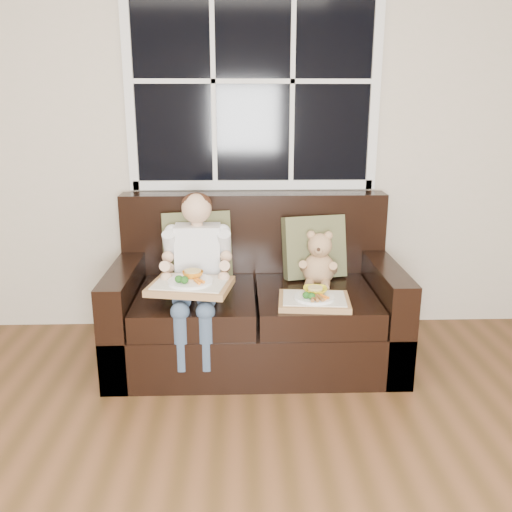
{
  "coord_description": "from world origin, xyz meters",
  "views": [
    {
      "loc": [
        0.19,
        -1.11,
        1.54
      ],
      "look_at": [
        0.28,
        1.85,
        0.68
      ],
      "focal_mm": 38.0,
      "sensor_mm": 36.0,
      "label": 1
    }
  ],
  "objects_px": {
    "loveseat": "(255,306)",
    "tray_right": "(314,299)",
    "tray_left": "(191,284)",
    "teddy_bear": "(319,262)",
    "child": "(197,260)"
  },
  "relations": [
    {
      "from": "loveseat",
      "to": "tray_right",
      "type": "height_order",
      "value": "loveseat"
    },
    {
      "from": "loveseat",
      "to": "tray_left",
      "type": "height_order",
      "value": "loveseat"
    },
    {
      "from": "tray_right",
      "to": "teddy_bear",
      "type": "bearing_deg",
      "value": 83.11
    },
    {
      "from": "tray_left",
      "to": "tray_right",
      "type": "height_order",
      "value": "tray_left"
    },
    {
      "from": "loveseat",
      "to": "child",
      "type": "height_order",
      "value": "child"
    },
    {
      "from": "tray_left",
      "to": "tray_right",
      "type": "relative_size",
      "value": 1.17
    },
    {
      "from": "loveseat",
      "to": "teddy_bear",
      "type": "height_order",
      "value": "loveseat"
    },
    {
      "from": "child",
      "to": "tray_left",
      "type": "xyz_separation_m",
      "value": [
        -0.02,
        -0.22,
        -0.07
      ]
    },
    {
      "from": "teddy_bear",
      "to": "tray_left",
      "type": "distance_m",
      "value": 0.83
    },
    {
      "from": "loveseat",
      "to": "child",
      "type": "distance_m",
      "value": 0.49
    },
    {
      "from": "loveseat",
      "to": "child",
      "type": "relative_size",
      "value": 1.94
    },
    {
      "from": "loveseat",
      "to": "tray_left",
      "type": "relative_size",
      "value": 3.52
    },
    {
      "from": "teddy_bear",
      "to": "tray_left",
      "type": "relative_size",
      "value": 0.72
    },
    {
      "from": "child",
      "to": "teddy_bear",
      "type": "xyz_separation_m",
      "value": [
        0.73,
        0.13,
        -0.06
      ]
    },
    {
      "from": "child",
      "to": "tray_right",
      "type": "height_order",
      "value": "child"
    }
  ]
}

